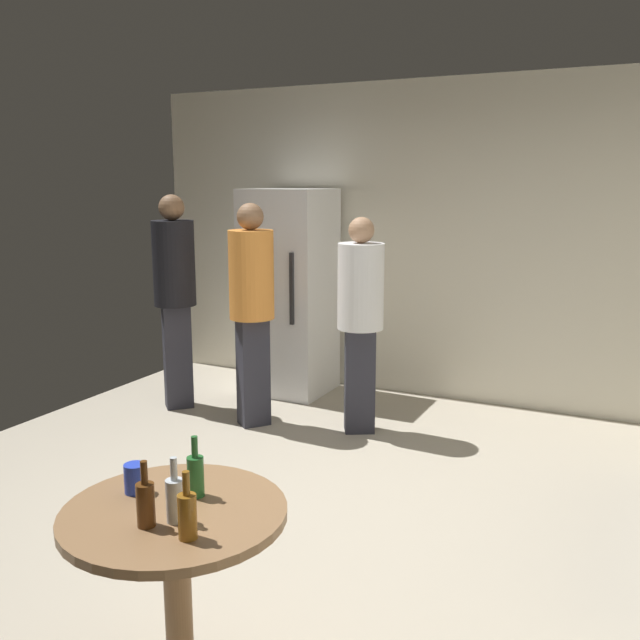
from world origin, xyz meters
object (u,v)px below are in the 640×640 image
Objects in this scene: refrigerator at (289,292)px; foreground_table at (175,536)px; beer_bottle_amber at (187,514)px; person_in_black_shirt at (175,285)px; beer_bottle_clear at (175,498)px; beer_bottle_brown at (146,503)px; beer_bottle_green at (196,474)px; plastic_cup_blue at (135,478)px; person_in_orange_shirt at (252,298)px; person_in_white_shirt at (360,309)px.

foreground_table is at bearing -67.54° from refrigerator.
person_in_black_shirt is (-2.24, 2.86, 0.22)m from beer_bottle_amber.
beer_bottle_amber is 0.13m from beer_bottle_clear.
beer_bottle_green is at bearing 86.76° from beer_bottle_brown.
person_in_black_shirt is (-2.14, 2.78, 0.22)m from beer_bottle_clear.
refrigerator is at bearing 112.91° from beer_bottle_clear.
person_in_black_shirt reaches higher than beer_bottle_amber.
person_in_black_shirt is (-2.07, 2.85, 0.22)m from beer_bottle_brown.
beer_bottle_green reaches higher than plastic_cup_blue.
foreground_table is 0.22m from beer_bottle_green.
refrigerator reaches higher than beer_bottle_amber.
beer_bottle_green is 2.82m from person_in_orange_shirt.
foreground_table is 2.90m from person_in_white_shirt.
beer_bottle_amber and beer_bottle_green have the same top height.
person_in_orange_shirt is at bearing 116.10° from foreground_table.
foreground_table is 0.45× the size of person_in_black_shirt.
person_in_white_shirt is at bearing 100.29° from beer_bottle_green.
person_in_orange_shirt is at bearing 114.85° from beer_bottle_brown.
beer_bottle_clear is at bearing -48.46° from foreground_table.
beer_bottle_green is at bearing 85.83° from foreground_table.
person_in_orange_shirt is (0.18, -0.92, 0.10)m from refrigerator.
person_in_orange_shirt reaches higher than person_in_white_shirt.
person_in_orange_shirt reaches higher than plastic_cup_blue.
person_in_orange_shirt reaches higher than foreground_table.
person_in_white_shirt is at bearing 99.70° from foreground_table.
refrigerator reaches higher than person_in_orange_shirt.
beer_bottle_amber is at bearing -26.73° from plastic_cup_blue.
person_in_orange_shirt is (-0.80, -0.22, 0.06)m from person_in_white_shirt.
beer_bottle_green is (-0.16, 0.27, 0.00)m from beer_bottle_amber.
person_in_black_shirt is at bearing 128.11° from beer_bottle_amber.
beer_bottle_brown is 0.14× the size of person_in_white_shirt.
beer_bottle_green is at bearing 105.84° from beer_bottle_clear.
person_in_white_shirt is (-0.49, 2.84, 0.31)m from foreground_table.
beer_bottle_amber is at bearing -24.78° from person_in_orange_shirt.
person_in_orange_shirt is at bearing -78.94° from refrigerator.
foreground_table is 0.29m from beer_bottle_amber.
beer_bottle_clear is at bearing -23.11° from plastic_cup_blue.
person_in_orange_shirt is (-1.07, 2.58, 0.21)m from plastic_cup_blue.
beer_bottle_brown is (1.46, -3.68, -0.08)m from refrigerator.
plastic_cup_blue is 2.81m from person_in_white_shirt.
refrigerator is 7.83× the size of beer_bottle_amber.
beer_bottle_brown reaches higher than foreground_table.
person_in_orange_shirt is at bearing -102.90° from person_in_white_shirt.
refrigerator is 7.83× the size of beer_bottle_clear.
plastic_cup_blue is at bearing -10.56° from person_in_black_shirt.
person_in_white_shirt is (-0.27, 2.79, 0.15)m from plastic_cup_blue.
beer_bottle_clear is at bearing -67.09° from refrigerator.
beer_bottle_amber is 0.18m from beer_bottle_brown.
person_in_white_shirt reaches higher than plastic_cup_blue.
foreground_table is 3.48× the size of beer_bottle_brown.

